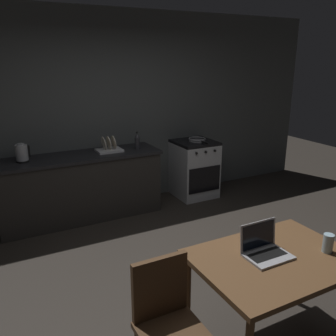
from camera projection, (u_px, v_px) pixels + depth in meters
ground_plane at (190, 281)px, 3.51m from camera, size 12.00×12.00×0.00m
back_wall at (128, 110)px, 5.20m from camera, size 6.40×0.10×2.75m
kitchen_counter at (81, 187)px, 4.80m from camera, size 2.16×0.64×0.88m
stove_oven at (194, 169)px, 5.59m from camera, size 0.60×0.62×0.88m
dining_table at (274, 267)px, 2.56m from camera, size 1.14×0.82×0.75m
chair at (167, 319)px, 2.25m from camera, size 0.40×0.40×0.91m
laptop at (265, 249)px, 2.55m from camera, size 0.32×0.24×0.23m
electric_kettle at (22, 153)px, 4.34m from camera, size 0.17×0.15×0.23m
bottle at (137, 141)px, 4.95m from camera, size 0.07×0.07×0.24m
frying_pan at (198, 140)px, 5.44m from camera, size 0.27×0.44×0.05m
drinking_glass at (328, 243)px, 2.59m from camera, size 0.07×0.07×0.14m
dish_rack at (109, 148)px, 4.84m from camera, size 0.34×0.26×0.21m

